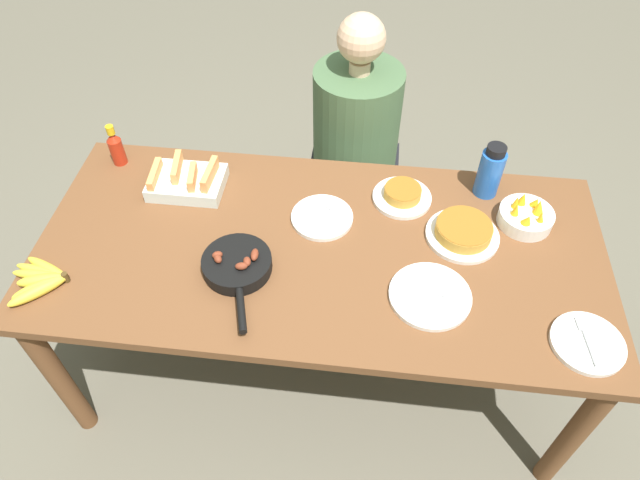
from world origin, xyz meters
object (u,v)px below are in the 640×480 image
at_px(hot_sauce_bottle, 116,147).
at_px(person_figure, 354,165).
at_px(frittata_plate_center, 463,232).
at_px(frittata_plate_side, 402,195).
at_px(skillet, 237,266).
at_px(empty_plate_near_front, 587,343).
at_px(banana_bunch, 42,280).
at_px(melon_tray, 187,181).
at_px(fruit_bowl_mango, 526,216).
at_px(water_bottle, 490,171).
at_px(empty_plate_far_right, 430,296).
at_px(empty_plate_far_left, 322,217).

bearing_deg(hot_sauce_bottle, person_figure, 24.57).
bearing_deg(frittata_plate_center, person_figure, 122.17).
bearing_deg(frittata_plate_side, person_figure, 112.28).
bearing_deg(hot_sauce_bottle, skillet, -40.13).
bearing_deg(empty_plate_near_front, skillet, 171.93).
xyz_separation_m(banana_bunch, melon_tray, (0.34, 0.48, 0.01)).
bearing_deg(fruit_bowl_mango, person_figure, 138.45).
height_order(melon_tray, person_figure, person_figure).
distance_m(banana_bunch, person_figure, 1.38).
distance_m(melon_tray, water_bottle, 1.09).
relative_size(skillet, hot_sauce_bottle, 2.17).
height_order(empty_plate_near_front, person_figure, person_figure).
relative_size(empty_plate_near_front, water_bottle, 1.02).
distance_m(empty_plate_near_front, fruit_bowl_mango, 0.49).
height_order(hot_sauce_bottle, person_figure, person_figure).
height_order(melon_tray, fruit_bowl_mango, fruit_bowl_mango).
bearing_deg(banana_bunch, person_figure, 47.31).
height_order(empty_plate_far_right, water_bottle, water_bottle).
xyz_separation_m(water_bottle, hot_sauce_bottle, (-1.37, 0.00, -0.02)).
bearing_deg(melon_tray, empty_plate_far_right, -24.35).
xyz_separation_m(banana_bunch, frittata_plate_center, (1.32, 0.35, 0.01)).
bearing_deg(frittata_plate_center, water_bottle, 68.54).
xyz_separation_m(banana_bunch, empty_plate_far_right, (1.21, 0.09, -0.01)).
relative_size(frittata_plate_center, hot_sauce_bottle, 1.45).
bearing_deg(frittata_plate_side, fruit_bowl_mango, -9.07).
xyz_separation_m(empty_plate_far_right, hot_sauce_bottle, (-1.17, 0.51, 0.07)).
bearing_deg(frittata_plate_center, empty_plate_far_left, 176.54).
xyz_separation_m(frittata_plate_side, person_figure, (-0.20, 0.48, -0.29)).
height_order(frittata_plate_side, empty_plate_far_right, frittata_plate_side).
relative_size(empty_plate_far_right, person_figure, 0.21).
bearing_deg(frittata_plate_side, water_bottle, 14.07).
bearing_deg(frittata_plate_center, empty_plate_near_front, -48.44).
height_order(skillet, empty_plate_near_front, skillet).
distance_m(melon_tray, person_figure, 0.83).
bearing_deg(fruit_bowl_mango, empty_plate_far_left, -174.75).
relative_size(empty_plate_far_left, water_bottle, 1.04).
height_order(empty_plate_far_right, hot_sauce_bottle, hot_sauce_bottle).
xyz_separation_m(frittata_plate_side, fruit_bowl_mango, (0.42, -0.07, 0.01)).
relative_size(melon_tray, fruit_bowl_mango, 1.43).
relative_size(melon_tray, skillet, 0.72).
height_order(melon_tray, empty_plate_far_left, melon_tray).
bearing_deg(empty_plate_far_left, fruit_bowl_mango, 5.25).
height_order(empty_plate_far_left, empty_plate_far_right, same).
distance_m(empty_plate_near_front, water_bottle, 0.67).
distance_m(empty_plate_near_front, hot_sauce_bottle, 1.74).
bearing_deg(person_figure, melon_tray, -138.74).
bearing_deg(fruit_bowl_mango, frittata_plate_center, -156.68).
bearing_deg(frittata_plate_center, banana_bunch, -165.02).
bearing_deg(person_figure, water_bottle, -39.32).
distance_m(empty_plate_far_right, hot_sauce_bottle, 1.28).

